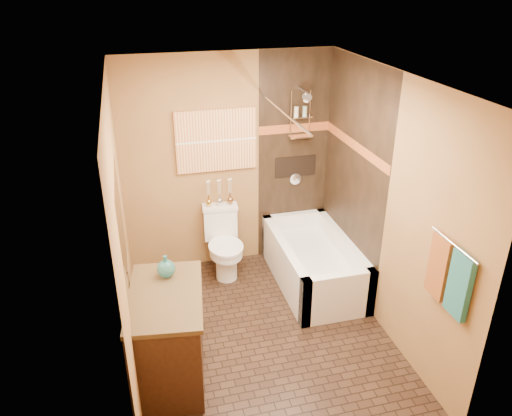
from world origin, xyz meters
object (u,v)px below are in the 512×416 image
object	(u,v)px
toilet	(224,243)
vanity	(168,336)
bathtub	(313,266)
sunset_painting	(216,141)

from	to	relation	value
toilet	vanity	size ratio (longest dim) A/B	0.76
toilet	bathtub	bearing A→B (deg)	-20.21
bathtub	sunset_painting	bearing A→B (deg)	142.28
toilet	vanity	xyz separation A→B (m)	(-0.79, -1.51, 0.03)
sunset_painting	vanity	distance (m)	2.24
toilet	sunset_painting	bearing A→B (deg)	95.96
bathtub	vanity	xyz separation A→B (m)	(-1.72, -1.05, 0.22)
bathtub	vanity	distance (m)	2.03
toilet	vanity	bearing A→B (deg)	-111.53
bathtub	toilet	bearing A→B (deg)	153.83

